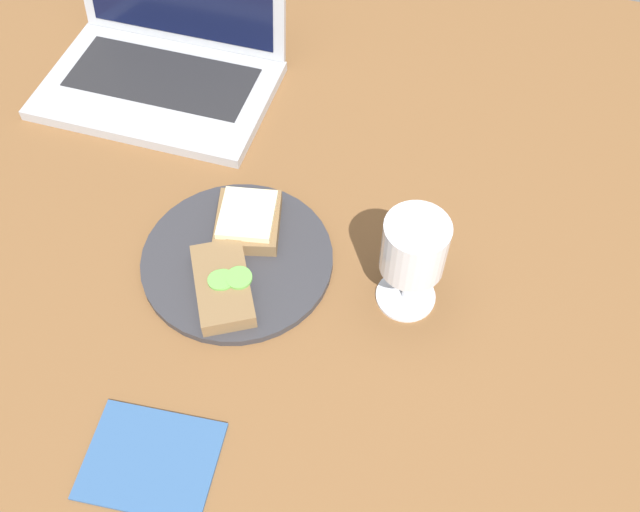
# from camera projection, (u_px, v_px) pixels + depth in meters

# --- Properties ---
(wooden_table) EXTENTS (1.40, 1.40, 0.03)m
(wooden_table) POSITION_uv_depth(u_px,v_px,m) (277.00, 278.00, 0.90)
(wooden_table) COLOR brown
(wooden_table) RESTS_ON ground
(plate) EXTENTS (0.24, 0.24, 0.01)m
(plate) POSITION_uv_depth(u_px,v_px,m) (237.00, 260.00, 0.89)
(plate) COLOR #333338
(plate) RESTS_ON wooden_table
(sandwich_with_cucumber) EXTENTS (0.11, 0.13, 0.03)m
(sandwich_with_cucumber) POSITION_uv_depth(u_px,v_px,m) (223.00, 285.00, 0.85)
(sandwich_with_cucumber) COLOR brown
(sandwich_with_cucumber) RESTS_ON plate
(sandwich_with_cheese) EXTENTS (0.10, 0.11, 0.03)m
(sandwich_with_cheese) POSITION_uv_depth(u_px,v_px,m) (248.00, 220.00, 0.91)
(sandwich_with_cheese) COLOR brown
(sandwich_with_cheese) RESTS_ON plate
(wine_glass) EXTENTS (0.07, 0.07, 0.14)m
(wine_glass) POSITION_uv_depth(u_px,v_px,m) (414.00, 251.00, 0.79)
(wine_glass) COLOR white
(wine_glass) RESTS_ON wooden_table
(laptop) EXTENTS (0.34, 0.25, 0.21)m
(laptop) POSITION_uv_depth(u_px,v_px,m) (164.00, 55.00, 1.06)
(laptop) COLOR #ADAFB5
(laptop) RESTS_ON wooden_table
(napkin) EXTENTS (0.15, 0.12, 0.00)m
(napkin) POSITION_uv_depth(u_px,v_px,m) (151.00, 460.00, 0.75)
(napkin) COLOR #33598C
(napkin) RESTS_ON wooden_table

